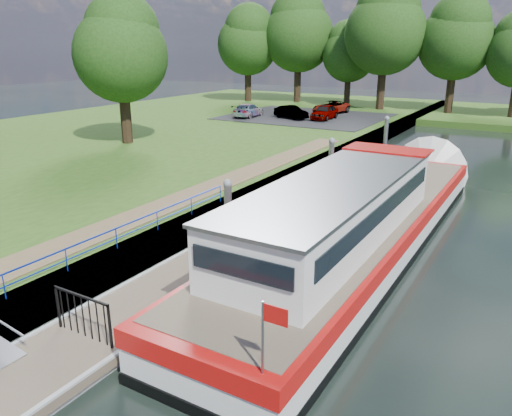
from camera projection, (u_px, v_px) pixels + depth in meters
The scene contains 16 objects.
ground at pixel (5, 404), 10.48m from camera, with size 160.00×160.00×0.00m, color black.
riverbank at pixel (48, 158), 31.35m from camera, with size 32.00×90.00×0.78m, color #294C15.
bank_edge at pixel (260, 194), 23.86m from camera, with size 1.10×90.00×0.78m, color #473D2D.
footpath at pixel (125, 222), 18.91m from camera, with size 1.60×40.00×0.05m, color brown.
carpark at pixel (306, 117), 46.62m from camera, with size 14.00×12.00×0.06m, color black.
blue_fence at pixel (36, 267), 13.86m from camera, with size 0.04×18.04×0.72m.
pontoon at pixel (288, 219), 21.05m from camera, with size 2.50×30.00×0.56m.
mooring_piles at pixel (288, 194), 20.71m from camera, with size 0.30×27.30×3.55m.
gate_panel at pixel (82, 310), 11.92m from camera, with size 1.85×0.05×1.15m.
barge at pixel (364, 219), 18.30m from camera, with size 4.36×21.15×4.78m.
horizon_trees at pixel (442, 37), 48.58m from camera, with size 54.38×10.03×12.87m.
bank_tree_a at pixel (121, 47), 32.47m from camera, with size 6.12×6.12×9.72m.
car_a at pixel (325, 112), 44.52m from camera, with size 1.54×3.82×1.30m, color #999999.
car_b at pixel (291, 112), 44.96m from camera, with size 1.22×3.50×1.15m, color #999999.
car_c at pixel (248, 110), 46.18m from camera, with size 1.68×4.13×1.20m, color #999999.
car_d at pixel (331, 107), 48.26m from camera, with size 2.00×4.33×1.20m, color #999999.
Camera 1 is at (8.97, -4.77, 7.18)m, focal length 35.00 mm.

